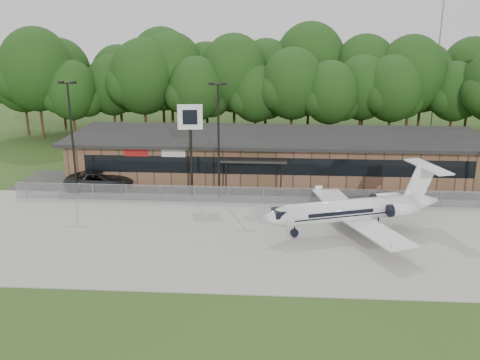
# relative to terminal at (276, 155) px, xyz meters

# --- Properties ---
(ground) EXTENTS (160.00, 160.00, 0.00)m
(ground) POSITION_rel_terminal_xyz_m (0.00, -23.94, -2.18)
(ground) COLOR #334E1C
(ground) RESTS_ON ground
(apron) EXTENTS (64.00, 18.00, 0.08)m
(apron) POSITION_rel_terminal_xyz_m (0.00, -15.94, -2.14)
(apron) COLOR #9E9B93
(apron) RESTS_ON ground
(parking_lot) EXTENTS (50.00, 9.00, 0.06)m
(parking_lot) POSITION_rel_terminal_xyz_m (0.00, -4.44, -2.15)
(parking_lot) COLOR #383835
(parking_lot) RESTS_ON ground
(terminal) EXTENTS (41.00, 11.65, 4.30)m
(terminal) POSITION_rel_terminal_xyz_m (0.00, 0.00, 0.00)
(terminal) COLOR brown
(terminal) RESTS_ON ground
(fence) EXTENTS (46.00, 0.04, 1.52)m
(fence) POSITION_rel_terminal_xyz_m (0.00, -8.94, -1.40)
(fence) COLOR gray
(fence) RESTS_ON ground
(treeline) EXTENTS (72.00, 12.00, 15.00)m
(treeline) POSITION_rel_terminal_xyz_m (0.00, 18.06, 5.32)
(treeline) COLOR #1A3611
(treeline) RESTS_ON ground
(radio_mast) EXTENTS (0.20, 0.20, 25.00)m
(radio_mast) POSITION_rel_terminal_xyz_m (22.00, 24.06, 10.32)
(radio_mast) COLOR gray
(radio_mast) RESTS_ON ground
(light_pole_left) EXTENTS (1.55, 0.30, 10.23)m
(light_pole_left) POSITION_rel_terminal_xyz_m (-18.00, -7.44, 3.80)
(light_pole_left) COLOR black
(light_pole_left) RESTS_ON ground
(light_pole_mid) EXTENTS (1.55, 0.30, 10.23)m
(light_pole_mid) POSITION_rel_terminal_xyz_m (-5.00, -7.44, 3.80)
(light_pole_mid) COLOR black
(light_pole_mid) RESTS_ON ground
(business_jet) EXTENTS (14.32, 12.83, 4.87)m
(business_jet) POSITION_rel_terminal_xyz_m (5.97, -14.80, -0.43)
(business_jet) COLOR white
(business_jet) RESTS_ON ground
(suv) EXTENTS (6.38, 3.21, 1.73)m
(suv) POSITION_rel_terminal_xyz_m (-16.43, -5.75, -1.31)
(suv) COLOR #2D2D2F
(suv) RESTS_ON ground
(pole_sign) EXTENTS (2.18, 0.47, 8.29)m
(pole_sign) POSITION_rel_terminal_xyz_m (-7.49, -7.14, 4.16)
(pole_sign) COLOR black
(pole_sign) RESTS_ON ground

